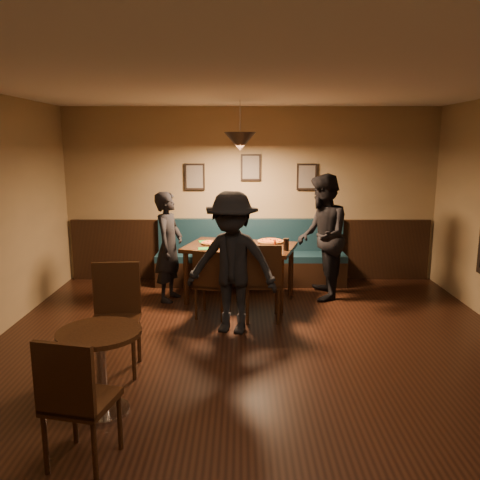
{
  "coord_description": "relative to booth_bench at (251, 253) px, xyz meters",
  "views": [
    {
      "loc": [
        -0.16,
        -4.52,
        2.22
      ],
      "look_at": [
        -0.17,
        2.0,
        0.95
      ],
      "focal_mm": 37.07,
      "sensor_mm": 36.0,
      "label": 1
    }
  ],
  "objects": [
    {
      "name": "floor",
      "position": [
        0.0,
        -3.2,
        -0.5
      ],
      "size": [
        7.0,
        7.0,
        0.0
      ],
      "primitive_type": "plane",
      "color": "black",
      "rests_on": "ground"
    },
    {
      "name": "ceiling",
      "position": [
        0.0,
        -3.2,
        2.3
      ],
      "size": [
        7.0,
        7.0,
        0.0
      ],
      "primitive_type": "plane",
      "rotation": [
        3.14,
        0.0,
        0.0
      ],
      "color": "silver",
      "rests_on": "ground"
    },
    {
      "name": "wall_back",
      "position": [
        0.0,
        0.3,
        0.9
      ],
      "size": [
        6.0,
        0.0,
        6.0
      ],
      "primitive_type": "plane",
      "rotation": [
        1.57,
        0.0,
        0.0
      ],
      "color": "#8C704F",
      "rests_on": "ground"
    },
    {
      "name": "wainscot",
      "position": [
        0.0,
        0.27,
        0.0
      ],
      "size": [
        5.88,
        0.06,
        1.0
      ],
      "primitive_type": "cube",
      "color": "black",
      "rests_on": "ground"
    },
    {
      "name": "booth_bench",
      "position": [
        0.0,
        0.0,
        0.0
      ],
      "size": [
        3.0,
        0.6,
        1.0
      ],
      "primitive_type": null,
      "color": "#0F232D",
      "rests_on": "ground"
    },
    {
      "name": "picture_left",
      "position": [
        -0.9,
        0.27,
        1.2
      ],
      "size": [
        0.32,
        0.04,
        0.42
      ],
      "primitive_type": "cube",
      "color": "black",
      "rests_on": "wall_back"
    },
    {
      "name": "picture_center",
      "position": [
        0.0,
        0.27,
        1.35
      ],
      "size": [
        0.32,
        0.04,
        0.42
      ],
      "primitive_type": "cube",
      "color": "black",
      "rests_on": "wall_back"
    },
    {
      "name": "picture_right",
      "position": [
        0.9,
        0.27,
        1.2
      ],
      "size": [
        0.32,
        0.04,
        0.42
      ],
      "primitive_type": "cube",
      "color": "black",
      "rests_on": "wall_back"
    },
    {
      "name": "pendant_lamp",
      "position": [
        -0.17,
        -0.85,
        1.75
      ],
      "size": [
        0.44,
        0.44,
        0.25
      ],
      "primitive_type": "cone",
      "rotation": [
        3.14,
        0.0,
        0.0
      ],
      "color": "black",
      "rests_on": "ceiling"
    },
    {
      "name": "dining_table",
      "position": [
        -0.17,
        -0.85,
        -0.1
      ],
      "size": [
        1.7,
        1.32,
        0.8
      ],
      "primitive_type": "cube",
      "rotation": [
        0.0,
        0.0,
        -0.26
      ],
      "color": "#311E0D",
      "rests_on": "floor"
    },
    {
      "name": "chair_near_left",
      "position": [
        -0.52,
        -1.54,
        -0.05
      ],
      "size": [
        0.49,
        0.49,
        0.91
      ],
      "primitive_type": null,
      "rotation": [
        0.0,
        0.0,
        -0.25
      ],
      "color": "black",
      "rests_on": "floor"
    },
    {
      "name": "chair_near_right",
      "position": [
        0.12,
        -1.64,
        0.01
      ],
      "size": [
        0.45,
        0.45,
        1.01
      ],
      "primitive_type": null,
      "rotation": [
        0.0,
        0.0,
        -0.01
      ],
      "color": "black",
      "rests_on": "floor"
    },
    {
      "name": "diner_left",
      "position": [
        -1.18,
        -0.84,
        0.28
      ],
      "size": [
        0.49,
        0.64,
        1.57
      ],
      "primitive_type": "imported",
      "rotation": [
        0.0,
        0.0,
        1.35
      ],
      "color": "black",
      "rests_on": "floor"
    },
    {
      "name": "diner_right",
      "position": [
        1.01,
        -0.74,
        0.4
      ],
      "size": [
        0.75,
        0.93,
        1.81
      ],
      "primitive_type": "imported",
      "rotation": [
        0.0,
        0.0,
        -1.65
      ],
      "color": "black",
      "rests_on": "floor"
    },
    {
      "name": "diner_front",
      "position": [
        -0.26,
        -2.06,
        0.34
      ],
      "size": [
        1.22,
        0.9,
        1.69
      ],
      "primitive_type": "imported",
      "rotation": [
        0.0,
        0.0,
        -0.27
      ],
      "color": "black",
      "rests_on": "floor"
    },
    {
      "name": "pizza_a",
      "position": [
        -0.57,
        -0.75,
        0.32
      ],
      "size": [
        0.33,
        0.33,
        0.04
      ],
      "primitive_type": "cylinder",
      "rotation": [
        0.0,
        0.0,
        0.06
      ],
      "color": "#C07A24",
      "rests_on": "dining_table"
    },
    {
      "name": "pizza_b",
      "position": [
        -0.18,
        -1.05,
        0.32
      ],
      "size": [
        0.33,
        0.33,
        0.04
      ],
      "primitive_type": "cylinder",
      "rotation": [
        0.0,
        0.0,
        0.04
      ],
      "color": "gold",
      "rests_on": "dining_table"
    },
    {
      "name": "pizza_c",
      "position": [
        0.27,
        -0.65,
        0.32
      ],
      "size": [
        0.47,
        0.47,
        0.04
      ],
      "primitive_type": "cylinder",
      "rotation": [
        0.0,
        0.0,
        0.31
      ],
      "color": "orange",
      "rests_on": "dining_table"
    },
    {
      "name": "soda_glass",
      "position": [
        0.45,
        -1.16,
        0.38
      ],
      "size": [
        0.09,
        0.09,
        0.16
      ],
      "primitive_type": "cylinder",
      "rotation": [
        0.0,
        0.0,
        0.26
      ],
      "color": "black",
      "rests_on": "dining_table"
    },
    {
      "name": "tabasco_bottle",
      "position": [
        0.32,
        -0.89,
        0.36
      ],
      "size": [
        0.03,
        0.03,
        0.11
      ],
      "primitive_type": "cylinder",
      "rotation": [
        0.0,
        0.0,
        -0.22
      ],
      "color": "#991C05",
      "rests_on": "dining_table"
    },
    {
      "name": "napkin_a",
      "position": [
        -0.69,
        -0.57,
        0.31
      ],
      "size": [
        0.19,
        0.19,
        0.01
      ],
      "primitive_type": "cube",
      "rotation": [
        0.0,
        0.0,
        0.2
      ],
      "color": "#1F7520",
      "rests_on": "dining_table"
    },
    {
      "name": "napkin_b",
      "position": [
        -0.66,
        -1.08,
        0.31
      ],
      "size": [
        0.18,
        0.18,
        0.01
      ],
      "primitive_type": "cube",
      "rotation": [
        0.0,
        0.0,
        0.1
      ],
      "color": "#207926",
      "rests_on": "dining_table"
    },
    {
      "name": "cutlery_set",
      "position": [
        -0.14,
        -1.25,
        0.3
      ],
      "size": [
        0.17,
        0.08,
        0.0
      ],
      "primitive_type": "cube",
      "rotation": [
        0.0,
        0.0,
        1.94
      ],
      "color": "#B9B8BD",
      "rests_on": "dining_table"
    },
    {
      "name": "cafe_table",
      "position": [
        -1.32,
        -3.91,
        -0.14
      ],
      "size": [
        0.78,
        0.78,
        0.73
      ],
      "primitive_type": "cylinder",
      "rotation": [
        0.0,
        0.0,
        0.14
      ],
      "color": "black",
      "rests_on": "floor"
    },
    {
      "name": "cafe_chair_far",
      "position": [
        -1.39,
        -3.13,
        0.03
      ],
      "size": [
        0.51,
        0.51,
        1.06
      ],
      "primitive_type": null,
      "rotation": [
        0.0,
        0.0,
        3.22
      ],
      "color": "black",
      "rests_on": "floor"
    },
    {
      "name": "cafe_chair_near",
      "position": [
        -1.27,
        -4.56,
        -0.02
      ],
      "size": [
        0.51,
        0.51,
        0.97
      ],
      "primitive_type": null,
      "rotation": [
        0.0,
        0.0,
        -0.22
      ],
      "color": "black",
      "rests_on": "floor"
    }
  ]
}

